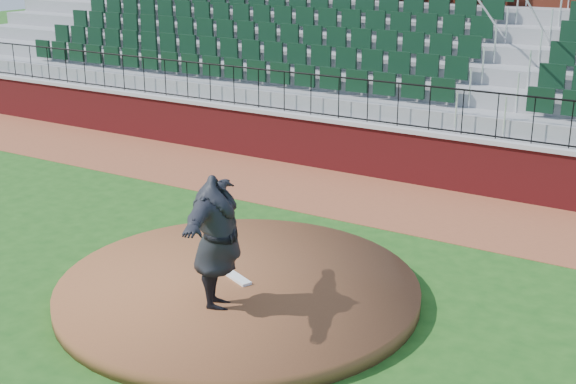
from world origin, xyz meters
name	(u,v)px	position (x,y,z in m)	size (l,w,h in m)	color
ground	(240,293)	(0.00, 0.00, 0.00)	(90.00, 90.00, 0.00)	#1E4F16
warning_track	(381,200)	(0.00, 5.40, 0.01)	(34.00, 3.20, 0.01)	brown
field_wall	(411,157)	(0.00, 7.00, 0.60)	(34.00, 0.35, 1.20)	maroon
wall_cap	(412,130)	(0.00, 7.00, 1.25)	(34.00, 0.45, 0.10)	#B7B7B7
wall_railing	(414,107)	(0.00, 7.00, 1.80)	(34.00, 0.05, 1.00)	black
seating_stands	(456,68)	(0.00, 9.72, 2.30)	(34.00, 5.10, 4.60)	gray
concourse_wall	(491,39)	(0.00, 12.52, 2.75)	(34.00, 0.50, 5.50)	maroon
pitchers_mound	(238,289)	(0.05, -0.09, 0.12)	(5.76, 5.76, 0.25)	brown
pitching_rubber	(236,277)	(-0.05, -0.01, 0.27)	(0.67, 0.17, 0.04)	white
pitcher	(217,242)	(0.28, -0.93, 1.27)	(2.51, 0.68, 2.04)	black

